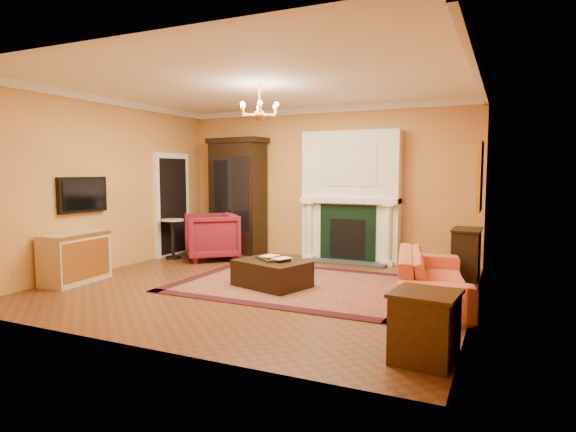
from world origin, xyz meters
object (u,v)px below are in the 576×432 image
Objects in this scene: console_table at (466,255)px; wingback_armchair at (211,234)px; leather_ottoman at (272,273)px; china_cabinet at (238,198)px; pedestal_table at (173,236)px; coral_sofa at (432,268)px; commode at (75,258)px; end_table at (425,329)px.

wingback_armchair is at bearing -176.11° from console_table.
china_cabinet is at bearing 146.92° from leather_ottoman.
leather_ottoman is (2.85, -1.30, -0.25)m from pedestal_table.
coral_sofa is at bearing -99.94° from console_table.
china_cabinet reaches higher than console_table.
commode is at bearing -143.57° from leather_ottoman.
pedestal_table is at bearing -112.00° from wingback_armchair.
end_table is (4.57, -4.44, -0.85)m from china_cabinet.
wingback_armchair is 1.27× the size of pedestal_table.
china_cabinet is 6.43m from end_table.
console_table is (0.30, 1.61, -0.05)m from coral_sofa.
leather_ottoman is (2.11, -1.55, -0.29)m from wingback_armchair.
leather_ottoman is (2.92, 1.01, -0.18)m from commode.
wingback_armchair is (-0.07, -0.92, -0.66)m from china_cabinet.
wingback_armchair is 0.96× the size of commode.
console_table reaches higher than commode.
china_cabinet is 2.25× the size of leather_ottoman.
pedestal_table is 1.28× the size of end_table.
leather_ottoman is at bearing -24.52° from pedestal_table.
commode is (-0.81, -2.56, -0.11)m from wingback_armchair.
coral_sofa is 2.85× the size of console_table.
china_cabinet is 1.59m from pedestal_table.
leather_ottoman is (-2.29, -0.21, -0.23)m from coral_sofa.
china_cabinet reaches higher than end_table.
console_table is at bearing -21.14° from coral_sofa.
commode is 1.33× the size of console_table.
pedestal_table reaches higher than leather_ottoman.
end_table is (5.38, -3.27, -0.15)m from pedestal_table.
leather_ottoman is at bearing 142.10° from end_table.
wingback_armchair is at bearing 142.78° from end_table.
console_table is (0.06, 3.79, 0.08)m from end_table.
china_cabinet is at bearing 72.15° from commode.
china_cabinet is 3.77× the size of end_table.
wingback_armchair is at bearing 62.40° from coral_sofa.
commode is 5.53m from end_table.
wingback_armchair reaches higher than commode.
coral_sofa is 2.31m from leather_ottoman.
china_cabinet is 4.74m from console_table.
coral_sofa is at bearing 9.41° from commode.
china_cabinet is 2.32× the size of wingback_armchair.
console_table is at bearing 23.46° from commode.
wingback_armchair is 2.63m from leather_ottoman.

